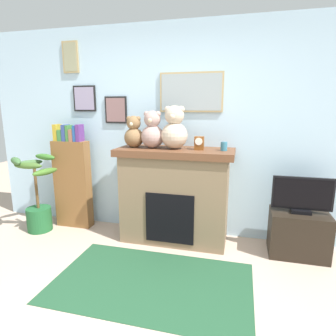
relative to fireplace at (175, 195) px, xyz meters
name	(u,v)px	position (x,y,z in m)	size (l,w,h in m)	color
back_wall	(177,132)	(-0.06, 0.32, 0.73)	(5.20, 0.15, 2.60)	#B2D4EB
fireplace	(175,195)	(0.00, 0.00, 0.00)	(1.36, 0.58, 1.14)	#7D664B
bookshelf	(72,180)	(-1.43, 0.06, 0.07)	(0.48, 0.16, 1.39)	brown
potted_plant	(37,202)	(-1.80, -0.20, -0.17)	(0.61, 0.60, 1.01)	#1E592D
tv_stand	(298,234)	(1.40, -0.04, -0.33)	(0.61, 0.40, 0.49)	black
television	(302,196)	(1.40, -0.04, 0.11)	(0.62, 0.14, 0.40)	black
area_rug	(152,282)	(0.00, -0.94, -0.57)	(1.84, 1.11, 0.01)	#204A2E
candle_jar	(224,146)	(0.56, -0.02, 0.61)	(0.07, 0.07, 0.10)	teal
mantel_clock	(199,143)	(0.28, -0.02, 0.64)	(0.10, 0.08, 0.15)	brown
teddy_bear_cream	(134,133)	(-0.50, -0.02, 0.73)	(0.23, 0.23, 0.37)	brown
teddy_bear_tan	(152,131)	(-0.27, -0.02, 0.76)	(0.27, 0.27, 0.43)	tan
teddy_bear_brown	(174,130)	(-0.01, -0.02, 0.78)	(0.31, 0.31, 0.49)	#C3B097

